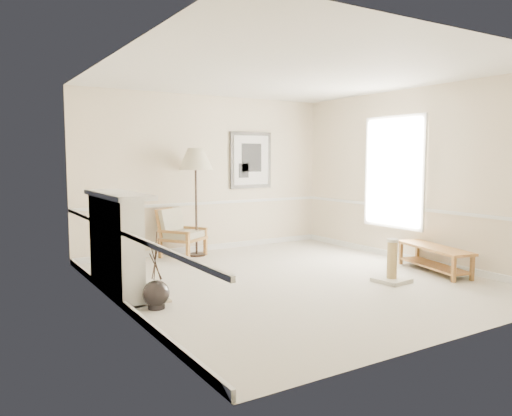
{
  "coord_description": "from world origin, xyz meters",
  "views": [
    {
      "loc": [
        -4.13,
        -5.7,
        1.74
      ],
      "look_at": [
        -0.18,
        0.7,
        0.99
      ],
      "focal_mm": 35.0,
      "sensor_mm": 36.0,
      "label": 1
    }
  ],
  "objects_px": {
    "scratching_post": "(392,268)",
    "floor_vase": "(156,295)",
    "bench": "(434,255)",
    "armchair": "(178,230)",
    "floor_lamp": "(196,162)"
  },
  "relations": [
    {
      "from": "scratching_post",
      "to": "floor_vase",
      "type": "bearing_deg",
      "value": 170.52
    },
    {
      "from": "floor_vase",
      "to": "scratching_post",
      "type": "bearing_deg",
      "value": -9.48
    },
    {
      "from": "floor_vase",
      "to": "bench",
      "type": "relative_size",
      "value": 0.63
    },
    {
      "from": "armchair",
      "to": "scratching_post",
      "type": "xyz_separation_m",
      "value": [
        1.83,
        -3.32,
        -0.27
      ]
    },
    {
      "from": "floor_vase",
      "to": "armchair",
      "type": "relative_size",
      "value": 0.98
    },
    {
      "from": "floor_vase",
      "to": "scratching_post",
      "type": "distance_m",
      "value": 3.32
    },
    {
      "from": "floor_vase",
      "to": "bench",
      "type": "bearing_deg",
      "value": -5.94
    },
    {
      "from": "floor_lamp",
      "to": "scratching_post",
      "type": "xyz_separation_m",
      "value": [
        1.53,
        -3.19,
        -1.48
      ]
    },
    {
      "from": "bench",
      "to": "floor_lamp",
      "type": "bearing_deg",
      "value": 129.6
    },
    {
      "from": "armchair",
      "to": "bench",
      "type": "height_order",
      "value": "armchair"
    },
    {
      "from": "floor_vase",
      "to": "floor_lamp",
      "type": "relative_size",
      "value": 0.48
    },
    {
      "from": "armchair",
      "to": "floor_lamp",
      "type": "bearing_deg",
      "value": -56.28
    },
    {
      "from": "armchair",
      "to": "bench",
      "type": "distance_m",
      "value": 4.3
    },
    {
      "from": "floor_lamp",
      "to": "bench",
      "type": "distance_m",
      "value": 4.25
    },
    {
      "from": "armchair",
      "to": "floor_lamp",
      "type": "xyz_separation_m",
      "value": [
        0.29,
        -0.13,
        1.21
      ]
    }
  ]
}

